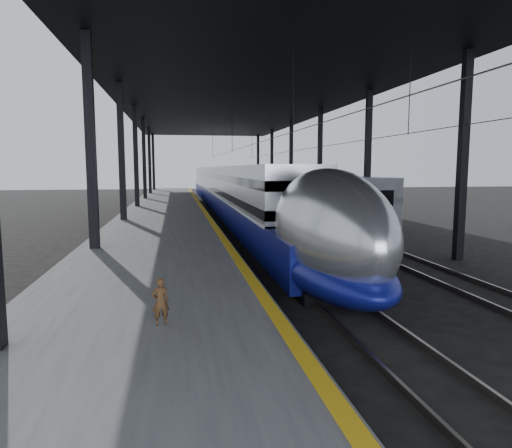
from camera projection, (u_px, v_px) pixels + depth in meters
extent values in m
plane|color=black|center=(269.00, 303.00, 13.75)|extent=(160.00, 160.00, 0.00)
cube|color=#4C4C4F|center=(165.00, 218.00, 32.64)|extent=(6.00, 80.00, 1.00)
cube|color=gold|center=(204.00, 211.00, 33.06)|extent=(0.30, 80.00, 0.01)
cube|color=slate|center=(231.00, 223.00, 33.52)|extent=(0.08, 80.00, 0.16)
cube|color=slate|center=(251.00, 222.00, 33.76)|extent=(0.08, 80.00, 0.16)
cube|color=slate|center=(297.00, 221.00, 34.38)|extent=(0.08, 80.00, 0.16)
cube|color=slate|center=(315.00, 221.00, 34.62)|extent=(0.08, 80.00, 0.16)
cube|color=black|center=(91.00, 156.00, 17.10)|extent=(0.35, 0.35, 9.00)
cube|color=black|center=(463.00, 158.00, 19.75)|extent=(0.35, 0.35, 9.00)
cube|color=black|center=(122.00, 161.00, 26.88)|extent=(0.35, 0.35, 9.00)
cube|color=black|center=(368.00, 161.00, 29.52)|extent=(0.35, 0.35, 9.00)
cube|color=black|center=(136.00, 163.00, 36.65)|extent=(0.35, 0.35, 9.00)
cube|color=black|center=(320.00, 163.00, 39.30)|extent=(0.35, 0.35, 9.00)
cube|color=black|center=(144.00, 164.00, 46.43)|extent=(0.35, 0.35, 9.00)
cube|color=black|center=(291.00, 164.00, 49.08)|extent=(0.35, 0.35, 9.00)
cube|color=black|center=(150.00, 165.00, 56.20)|extent=(0.35, 0.35, 9.00)
cube|color=black|center=(272.00, 165.00, 58.85)|extent=(0.35, 0.35, 9.00)
cube|color=black|center=(154.00, 165.00, 65.98)|extent=(0.35, 0.35, 9.00)
cube|color=black|center=(258.00, 165.00, 68.63)|extent=(0.35, 0.35, 9.00)
cube|color=black|center=(239.00, 95.00, 32.51)|extent=(18.00, 75.00, 0.45)
cylinder|color=slate|center=(241.00, 148.00, 32.98)|extent=(0.03, 74.00, 0.03)
cylinder|color=slate|center=(307.00, 149.00, 33.84)|extent=(0.03, 74.00, 0.03)
cube|color=#B6B8BD|center=(224.00, 187.00, 45.22)|extent=(2.83, 57.00, 3.90)
cube|color=navy|center=(225.00, 200.00, 43.90)|extent=(2.91, 62.00, 1.51)
cube|color=silver|center=(224.00, 191.00, 45.27)|extent=(2.93, 57.00, 0.10)
cube|color=black|center=(224.00, 175.00, 45.09)|extent=(2.87, 57.00, 0.41)
cube|color=black|center=(224.00, 187.00, 45.22)|extent=(2.87, 57.00, 0.41)
ellipsoid|color=#B6B8BD|center=(327.00, 230.00, 14.44)|extent=(2.83, 8.40, 3.90)
ellipsoid|color=navy|center=(326.00, 265.00, 14.58)|extent=(2.91, 8.40, 1.66)
ellipsoid|color=black|center=(360.00, 213.00, 11.81)|extent=(1.46, 2.20, 0.88)
cube|color=black|center=(326.00, 288.00, 14.67)|extent=(2.15, 2.60, 0.40)
cube|color=black|center=(236.00, 217.00, 36.18)|extent=(2.15, 2.60, 0.40)
cube|color=navy|center=(320.00, 201.00, 31.02)|extent=(2.56, 18.00, 3.47)
cube|color=#919399|center=(373.00, 213.00, 22.81)|extent=(2.60, 1.20, 3.51)
cube|color=black|center=(379.00, 198.00, 22.11)|extent=(1.55, 0.06, 0.78)
cube|color=#B10D28|center=(378.00, 222.00, 22.26)|extent=(1.10, 0.06, 0.50)
cube|color=#919399|center=(266.00, 189.00, 49.60)|extent=(2.56, 18.00, 3.47)
cube|color=#919399|center=(241.00, 183.00, 68.18)|extent=(2.56, 18.00, 3.47)
cube|color=black|center=(353.00, 238.00, 25.36)|extent=(2.01, 2.40, 0.36)
cube|color=black|center=(272.00, 206.00, 46.87)|extent=(2.01, 2.40, 0.36)
imported|color=#4B2F19|center=(160.00, 302.00, 8.83)|extent=(0.37, 0.27, 0.93)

